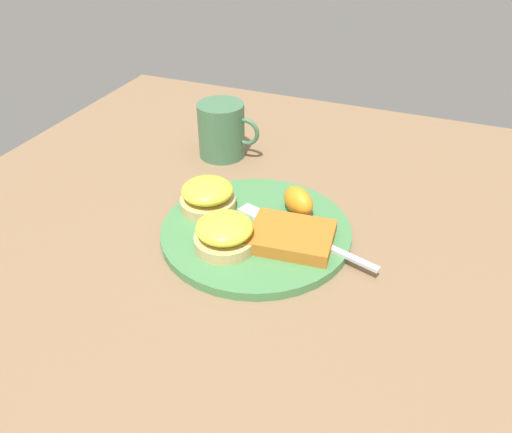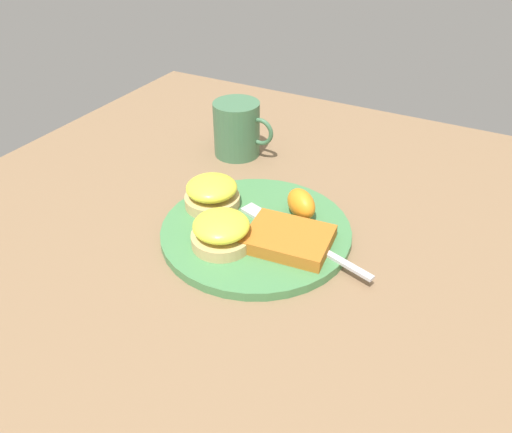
{
  "view_description": "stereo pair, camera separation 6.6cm",
  "coord_description": "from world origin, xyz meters",
  "px_view_note": "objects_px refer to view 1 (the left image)",
  "views": [
    {
      "loc": [
        0.22,
        -0.56,
        0.46
      ],
      "look_at": [
        0.0,
        0.0,
        0.03
      ],
      "focal_mm": 35.0,
      "sensor_mm": 36.0,
      "label": 1
    },
    {
      "loc": [
        0.28,
        -0.53,
        0.46
      ],
      "look_at": [
        0.0,
        0.0,
        0.03
      ],
      "focal_mm": 35.0,
      "sensor_mm": 36.0,
      "label": 2
    }
  ],
  "objects_px": {
    "sandwich_benedict_right": "(225,233)",
    "cup": "(222,130)",
    "orange_wedge": "(298,201)",
    "fork": "(296,232)",
    "sandwich_benedict_left": "(208,196)",
    "hashbrown_patty": "(291,236)"
  },
  "relations": [
    {
      "from": "sandwich_benedict_right",
      "to": "hashbrown_patty",
      "type": "distance_m",
      "value": 0.1
    },
    {
      "from": "orange_wedge",
      "to": "cup",
      "type": "relative_size",
      "value": 0.5
    },
    {
      "from": "sandwich_benedict_right",
      "to": "cup",
      "type": "bearing_deg",
      "value": 115.53
    },
    {
      "from": "fork",
      "to": "cup",
      "type": "xyz_separation_m",
      "value": [
        -0.21,
        0.21,
        0.04
      ]
    },
    {
      "from": "sandwich_benedict_left",
      "to": "fork",
      "type": "xyz_separation_m",
      "value": [
        0.15,
        -0.01,
        -0.02
      ]
    },
    {
      "from": "sandwich_benedict_left",
      "to": "fork",
      "type": "height_order",
      "value": "sandwich_benedict_left"
    },
    {
      "from": "sandwich_benedict_left",
      "to": "fork",
      "type": "distance_m",
      "value": 0.15
    },
    {
      "from": "sandwich_benedict_right",
      "to": "orange_wedge",
      "type": "xyz_separation_m",
      "value": [
        0.07,
        0.12,
        -0.0
      ]
    },
    {
      "from": "orange_wedge",
      "to": "cup",
      "type": "height_order",
      "value": "cup"
    },
    {
      "from": "orange_wedge",
      "to": "fork",
      "type": "relative_size",
      "value": 0.26
    },
    {
      "from": "orange_wedge",
      "to": "fork",
      "type": "distance_m",
      "value": 0.06
    },
    {
      "from": "sandwich_benedict_right",
      "to": "hashbrown_patty",
      "type": "bearing_deg",
      "value": 27.72
    },
    {
      "from": "hashbrown_patty",
      "to": "cup",
      "type": "distance_m",
      "value": 0.32
    },
    {
      "from": "sandwich_benedict_left",
      "to": "cup",
      "type": "height_order",
      "value": "cup"
    },
    {
      "from": "fork",
      "to": "sandwich_benedict_left",
      "type": "bearing_deg",
      "value": 175.33
    },
    {
      "from": "hashbrown_patty",
      "to": "cup",
      "type": "bearing_deg",
      "value": 133.11
    },
    {
      "from": "cup",
      "to": "fork",
      "type": "bearing_deg",
      "value": -44.03
    },
    {
      "from": "hashbrown_patty",
      "to": "fork",
      "type": "height_order",
      "value": "hashbrown_patty"
    },
    {
      "from": "sandwich_benedict_left",
      "to": "fork",
      "type": "relative_size",
      "value": 0.38
    },
    {
      "from": "hashbrown_patty",
      "to": "fork",
      "type": "distance_m",
      "value": 0.02
    },
    {
      "from": "sandwich_benedict_right",
      "to": "cup",
      "type": "height_order",
      "value": "cup"
    },
    {
      "from": "sandwich_benedict_right",
      "to": "fork",
      "type": "relative_size",
      "value": 0.38
    }
  ]
}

